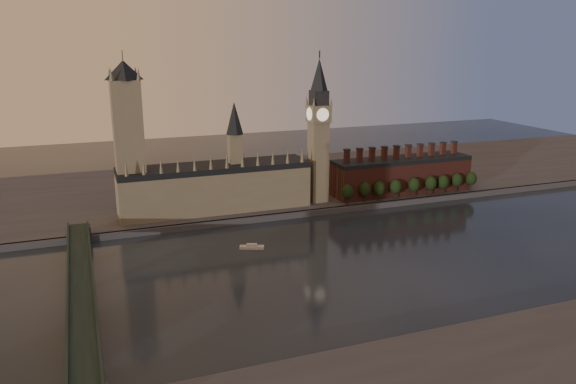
# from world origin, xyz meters

# --- Properties ---
(ground) EXTENTS (900.00, 900.00, 0.00)m
(ground) POSITION_xyz_m (0.00, 0.00, 0.00)
(ground) COLOR black
(ground) RESTS_ON ground
(north_bank) EXTENTS (900.00, 182.00, 4.00)m
(north_bank) POSITION_xyz_m (0.00, 178.04, 2.00)
(north_bank) COLOR #47474C
(north_bank) RESTS_ON ground
(palace_of_westminster) EXTENTS (130.00, 30.30, 74.00)m
(palace_of_westminster) POSITION_xyz_m (-64.41, 114.91, 21.63)
(palace_of_westminster) COLOR #776D55
(palace_of_westminster) RESTS_ON north_bank
(victoria_tower) EXTENTS (24.00, 24.00, 108.00)m
(victoria_tower) POSITION_xyz_m (-120.00, 115.00, 59.09)
(victoria_tower) COLOR #776D55
(victoria_tower) RESTS_ON north_bank
(big_ben) EXTENTS (15.00, 15.00, 107.00)m
(big_ben) POSITION_xyz_m (10.00, 110.00, 56.83)
(big_ben) COLOR #776D55
(big_ben) RESTS_ON north_bank
(chimney_block) EXTENTS (110.00, 25.00, 37.00)m
(chimney_block) POSITION_xyz_m (80.00, 110.00, 17.82)
(chimney_block) COLOR brown
(chimney_block) RESTS_ON north_bank
(embankment_tree_0) EXTENTS (8.60, 8.60, 14.88)m
(embankment_tree_0) POSITION_xyz_m (25.96, 93.62, 13.47)
(embankment_tree_0) COLOR black
(embankment_tree_0) RESTS_ON north_bank
(embankment_tree_1) EXTENTS (8.60, 8.60, 14.88)m
(embankment_tree_1) POSITION_xyz_m (40.70, 95.06, 13.47)
(embankment_tree_1) COLOR black
(embankment_tree_1) RESTS_ON north_bank
(embankment_tree_2) EXTENTS (8.60, 8.60, 14.88)m
(embankment_tree_2) POSITION_xyz_m (51.81, 93.87, 13.47)
(embankment_tree_2) COLOR black
(embankment_tree_2) RESTS_ON north_bank
(embankment_tree_3) EXTENTS (8.60, 8.60, 14.88)m
(embankment_tree_3) POSITION_xyz_m (65.76, 93.84, 13.47)
(embankment_tree_3) COLOR black
(embankment_tree_3) RESTS_ON north_bank
(embankment_tree_4) EXTENTS (8.60, 8.60, 14.88)m
(embankment_tree_4) POSITION_xyz_m (81.63, 93.99, 13.47)
(embankment_tree_4) COLOR black
(embankment_tree_4) RESTS_ON north_bank
(embankment_tree_5) EXTENTS (8.60, 8.60, 14.88)m
(embankment_tree_5) POSITION_xyz_m (96.08, 93.65, 13.47)
(embankment_tree_5) COLOR black
(embankment_tree_5) RESTS_ON north_bank
(embankment_tree_6) EXTENTS (8.60, 8.60, 14.88)m
(embankment_tree_6) POSITION_xyz_m (107.21, 93.75, 13.47)
(embankment_tree_6) COLOR black
(embankment_tree_6) RESTS_ON north_bank
(embankment_tree_7) EXTENTS (8.60, 8.60, 14.88)m
(embankment_tree_7) POSITION_xyz_m (120.79, 95.26, 13.47)
(embankment_tree_7) COLOR black
(embankment_tree_7) RESTS_ON north_bank
(embankment_tree_8) EXTENTS (8.60, 8.60, 14.88)m
(embankment_tree_8) POSITION_xyz_m (134.18, 95.16, 13.47)
(embankment_tree_8) COLOR black
(embankment_tree_8) RESTS_ON north_bank
(westminster_bridge) EXTENTS (14.00, 200.00, 11.55)m
(westminster_bridge) POSITION_xyz_m (-155.00, -2.70, 7.44)
(westminster_bridge) COLOR #1D2D26
(westminster_bridge) RESTS_ON ground
(river_boat) EXTENTS (14.73, 8.96, 2.84)m
(river_boat) POSITION_xyz_m (-60.72, 43.50, 1.09)
(river_boat) COLOR beige
(river_boat) RESTS_ON ground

